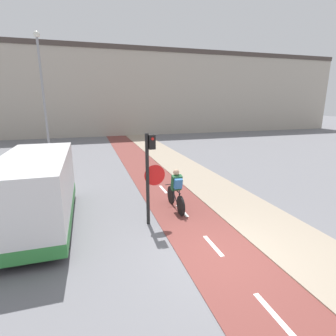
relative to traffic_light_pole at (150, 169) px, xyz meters
name	(u,v)px	position (x,y,z in m)	size (l,w,h in m)	color
ground_plane	(222,256)	(1.31, -2.39, -1.84)	(120.00, 120.00, 0.00)	slate
bike_lane	(222,256)	(1.31, -2.39, -1.83)	(2.17, 60.00, 0.02)	brown
sidewalk_strip	(294,242)	(3.60, -2.39, -1.82)	(2.40, 60.00, 0.05)	gray
building_row_background	(112,92)	(1.31, 25.31, 3.07)	(60.00, 5.20, 9.81)	#B2A899
traffic_light_pole	(150,169)	(0.00, 0.00, 0.00)	(0.67, 0.25, 2.96)	black
street_lamp_far	(43,88)	(-4.19, 10.23, 2.85)	(0.36, 0.36, 7.81)	gray
cyclist_near	(176,191)	(1.15, 0.81, -1.12)	(0.46, 1.85, 1.55)	black
van	(38,192)	(-3.42, 0.88, -0.71)	(1.93, 5.16, 2.29)	silver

